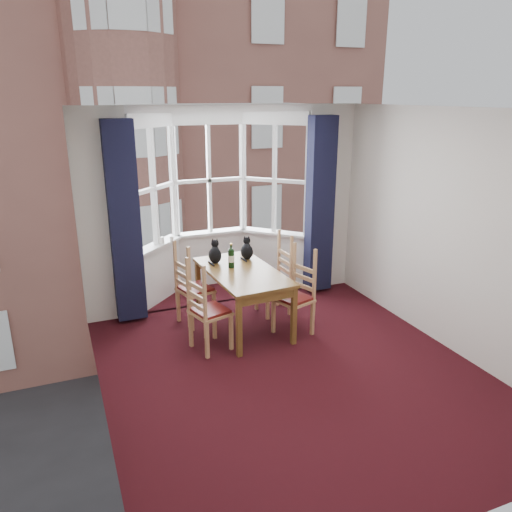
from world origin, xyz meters
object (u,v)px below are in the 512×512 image
dining_table (242,277)px  cat_right (247,250)px  chair_right_far (279,280)px  cat_left (215,254)px  candle_short (172,239)px  candle_tall (162,240)px  chair_left_near (204,314)px  chair_left_far (189,291)px  chair_right_near (298,298)px  wine_bottle (231,257)px

dining_table → cat_right: 0.53m
chair_right_far → cat_left: bearing=168.5°
cat_right → candle_short: size_ratio=3.44×
candle_short → dining_table: bearing=-64.8°
dining_table → chair_right_far: 0.73m
candle_tall → chair_left_near: bearing=-86.7°
chair_left_far → candle_short: size_ratio=10.09×
chair_left_near → chair_left_far: (0.03, 0.75, 0.00)m
chair_left_far → chair_right_far: same height
chair_right_near → cat_right: (-0.37, 0.85, 0.43)m
chair_right_far → dining_table: bearing=-157.9°
dining_table → chair_right_far: bearing=22.1°
chair_right_near → dining_table: bearing=145.1°
dining_table → chair_left_near: (-0.66, -0.45, -0.22)m
candle_tall → candle_short: 0.15m
cat_left → chair_left_far: bearing=-162.3°
wine_bottle → candle_short: (-0.52, 1.13, -0.01)m
dining_table → cat_right: cat_right is taller
chair_left_far → wine_bottle: 0.72m
dining_table → chair_left_near: bearing=-145.7°
candle_tall → candle_short: (0.14, 0.03, -0.01)m
cat_right → candle_short: bearing=134.3°
chair_right_far → candle_tall: size_ratio=8.99×
chair_right_near → cat_right: bearing=113.4°
chair_right_near → chair_right_far: bearing=86.7°
cat_left → candle_tall: size_ratio=3.16×
chair_right_far → cat_left: 0.98m
cat_left → candle_short: 0.94m
chair_left_near → cat_left: 1.07m
chair_right_far → wine_bottle: size_ratio=2.83×
candle_tall → wine_bottle: bearing=-58.9°
candle_tall → dining_table: bearing=-59.3°
wine_bottle → candle_tall: size_ratio=3.18×
cat_left → cat_right: (0.46, -0.00, -0.00)m
dining_table → chair_right_near: chair_right_near is taller
wine_bottle → candle_short: wine_bottle is taller
chair_right_near → chair_right_far: 0.68m
cat_left → wine_bottle: 0.30m
dining_table → candle_short: 1.45m
cat_right → candle_tall: 1.29m
chair_right_near → wine_bottle: (-0.69, 0.59, 0.45)m
chair_left_near → cat_right: (0.89, 0.88, 0.43)m
chair_right_far → cat_right: cat_right is taller
cat_right → wine_bottle: 0.42m
cat_left → candle_tall: bearing=122.6°
chair_left_near → candle_short: size_ratio=10.09×
cat_right → chair_right_near: bearing=-66.6°
chair_left_far → chair_right_near: 1.43m
cat_left → candle_tall: cat_left is taller
chair_right_near → chair_left_far: bearing=149.4°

